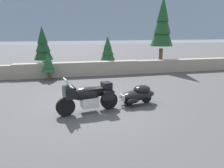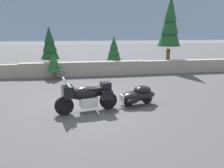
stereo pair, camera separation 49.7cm
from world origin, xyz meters
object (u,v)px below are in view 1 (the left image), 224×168
(car_shaped_trailer, at_px, (138,94))
(pine_tree_secondary, at_px, (43,45))
(pine_tree_tall, at_px, (162,24))
(pine_tree_far_right, at_px, (108,50))
(touring_motorcycle, at_px, (88,96))

(car_shaped_trailer, distance_m, pine_tree_secondary, 8.28)
(pine_tree_tall, relative_size, pine_tree_secondary, 1.70)
(pine_tree_secondary, height_order, pine_tree_far_right, pine_tree_secondary)
(touring_motorcycle, xyz_separation_m, pine_tree_secondary, (-2.01, 7.49, 1.36))
(touring_motorcycle, xyz_separation_m, car_shaped_trailer, (2.06, 0.45, -0.21))
(touring_motorcycle, relative_size, pine_tree_secondary, 0.72)
(car_shaped_trailer, height_order, pine_tree_far_right, pine_tree_far_right)
(pine_tree_far_right, bearing_deg, pine_tree_tall, 5.11)
(pine_tree_tall, height_order, pine_tree_secondary, pine_tree_tall)
(touring_motorcycle, bearing_deg, pine_tree_secondary, 105.02)
(pine_tree_secondary, xyz_separation_m, pine_tree_far_right, (4.35, 0.19, -0.42))
(touring_motorcycle, height_order, pine_tree_secondary, pine_tree_secondary)
(pine_tree_secondary, distance_m, pine_tree_far_right, 4.37)
(car_shaped_trailer, height_order, pine_tree_secondary, pine_tree_secondary)
(pine_tree_secondary, bearing_deg, pine_tree_tall, 3.78)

